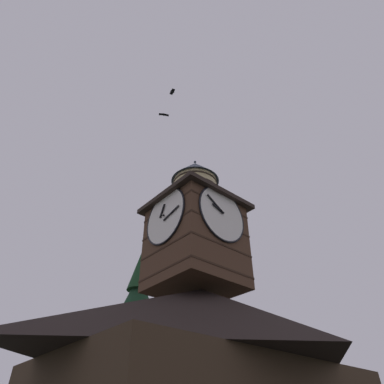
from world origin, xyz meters
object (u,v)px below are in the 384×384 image
Objects in this scene: pine_tree_behind at (132,362)px; flying_bird_low at (164,115)px; building_main at (203,376)px; moon at (99,338)px; flying_bird_high at (172,92)px; clock_tower at (195,229)px.

flying_bird_low reaches higher than pine_tree_behind.
moon reaches higher than building_main.
flying_bird_high is at bearing 76.33° from flying_bird_low.
moon is 45.32m from flying_bird_high.
clock_tower reaches higher than building_main.
clock_tower is 12.80× the size of flying_bird_low.
flying_bird_high is at bearing 66.85° from moon.
clock_tower reaches higher than moon.
flying_bird_high reaches higher than clock_tower.
flying_bird_low is at bearing -25.96° from building_main.
building_main is at bearing 96.34° from clock_tower.
flying_bird_high is at bearing 64.47° from pine_tree_behind.
clock_tower is at bearing -83.66° from building_main.
flying_bird_high is 1.60m from flying_bird_low.
building_main is 9.30× the size of moon.
clock_tower is (0.04, -0.40, 7.22)m from building_main.
pine_tree_behind is 36.60m from moon.
building_main is at bearing -175.24° from flying_bird_high.
flying_bird_high reaches higher than moon.
flying_bird_high reaches higher than building_main.
pine_tree_behind reaches higher than building_main.
clock_tower is 5.89× the size of moon.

